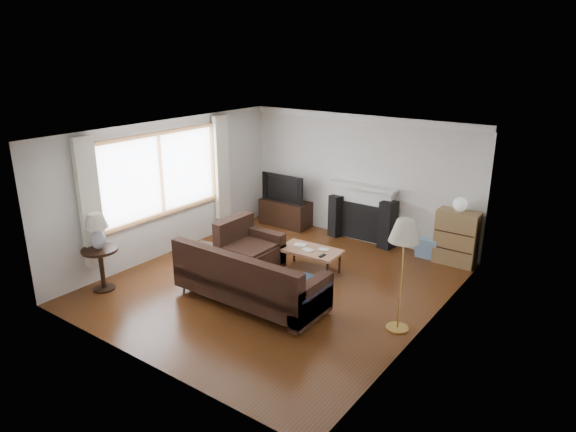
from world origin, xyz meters
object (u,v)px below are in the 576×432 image
Objects in this scene: sectional_sofa at (250,277)px; coffee_table at (310,260)px; side_table at (102,269)px; tv_stand at (286,213)px; bookshelf at (456,238)px; floor_lamp at (401,276)px.

sectional_sofa reaches higher than coffee_table.
side_table is (-2.20, -1.05, -0.07)m from sectional_sofa.
tv_stand is 1.11× the size of bookshelf.
tv_stand is 1.57× the size of side_table.
side_table reaches higher than tv_stand.
sectional_sofa is (-2.04, -3.28, -0.08)m from bookshelf.
bookshelf is 0.38× the size of sectional_sofa.
coffee_table is at bearing -44.19° from tv_stand.
side_table is at bearing -96.93° from tv_stand.
sectional_sofa is at bearing -121.88° from bookshelf.
sectional_sofa is 1.50m from coffee_table.
floor_lamp is 2.28× the size of side_table.
tv_stand is 0.43× the size of sectional_sofa.
bookshelf reaches higher than tv_stand.
tv_stand is 2.50m from coffee_table.
sectional_sofa is 2.28m from floor_lamp.
coffee_table is (-1.93, -1.80, -0.29)m from bookshelf.
bookshelf is (3.72, 0.06, 0.22)m from tv_stand.
coffee_table is (1.79, -1.74, -0.07)m from tv_stand.
coffee_table is at bearing -137.04° from bookshelf.
sectional_sofa is at bearing -62.47° from tv_stand.
sectional_sofa is at bearing 25.60° from side_table.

